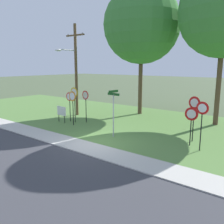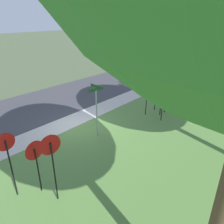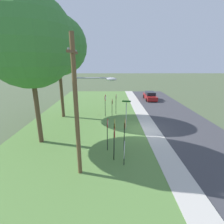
% 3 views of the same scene
% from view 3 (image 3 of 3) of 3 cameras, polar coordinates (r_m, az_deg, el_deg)
% --- Properties ---
extents(ground_plane, '(160.00, 160.00, 0.00)m').
position_cam_3_polar(ground_plane, '(17.00, 10.33, -5.97)').
color(ground_plane, '#4C5B3D').
extents(road_asphalt, '(44.00, 6.40, 0.01)m').
position_cam_3_polar(road_asphalt, '(18.49, 25.17, -5.44)').
color(road_asphalt, '#3D3D42').
rests_on(road_asphalt, ground_plane).
extents(sidewalk_strip, '(44.00, 1.60, 0.06)m').
position_cam_3_polar(sidewalk_strip, '(17.15, 12.97, -5.81)').
color(sidewalk_strip, '#BCB7AD').
rests_on(sidewalk_strip, ground_plane).
extents(grass_median, '(44.00, 12.00, 0.04)m').
position_cam_3_polar(grass_median, '(16.94, -10.15, -5.96)').
color(grass_median, '#567F3D').
rests_on(grass_median, ground_plane).
extents(stop_sign_near_left, '(0.72, 0.10, 2.53)m').
position_cam_3_polar(stop_sign_near_left, '(12.25, 4.33, -5.41)').
color(stop_sign_near_left, black).
rests_on(stop_sign_near_left, grass_median).
extents(stop_sign_near_right, '(0.66, 0.09, 2.30)m').
position_cam_3_polar(stop_sign_near_right, '(11.20, 0.82, -8.59)').
color(stop_sign_near_right, black).
rests_on(stop_sign_near_right, grass_median).
extents(stop_sign_far_left, '(0.67, 0.11, 2.48)m').
position_cam_3_polar(stop_sign_far_left, '(12.34, -1.48, -5.43)').
color(stop_sign_far_left, black).
rests_on(stop_sign_far_left, grass_median).
extents(stop_sign_far_center, '(0.76, 0.10, 2.73)m').
position_cam_3_polar(stop_sign_far_center, '(11.61, 0.89, -5.81)').
color(stop_sign_far_center, black).
rests_on(stop_sign_far_center, grass_median).
extents(yield_sign_near_left, '(0.66, 0.12, 2.60)m').
position_cam_3_polar(yield_sign_near_left, '(21.01, 1.43, 4.33)').
color(yield_sign_near_left, black).
rests_on(yield_sign_near_left, grass_median).
extents(yield_sign_near_right, '(0.73, 0.11, 2.16)m').
position_cam_3_polar(yield_sign_near_right, '(20.38, 0.10, 3.00)').
color(yield_sign_near_right, black).
rests_on(yield_sign_near_right, grass_median).
extents(yield_sign_far_left, '(0.73, 0.17, 2.66)m').
position_cam_3_polar(yield_sign_far_left, '(20.15, -2.23, 3.97)').
color(yield_sign_far_left, black).
rests_on(yield_sign_far_left, grass_median).
extents(street_name_post, '(0.96, 0.81, 2.92)m').
position_cam_3_polar(street_name_post, '(16.20, 4.79, -0.20)').
color(street_name_post, '#9EA0A8').
rests_on(street_name_post, grass_median).
extents(utility_pole, '(2.10, 2.28, 7.81)m').
position_cam_3_polar(utility_pole, '(9.20, -11.02, 2.58)').
color(utility_pole, brown).
rests_on(utility_pole, grass_median).
extents(notice_board, '(1.10, 0.14, 1.25)m').
position_cam_3_polar(notice_board, '(11.41, 4.17, -12.79)').
color(notice_board, black).
rests_on(notice_board, grass_median).
extents(oak_tree_left, '(6.62, 6.62, 11.09)m').
position_cam_3_polar(oak_tree_left, '(14.20, -26.31, 20.46)').
color(oak_tree_left, brown).
rests_on(oak_tree_left, grass_median).
extents(oak_tree_right, '(6.34, 6.34, 11.19)m').
position_cam_3_polar(oak_tree_right, '(20.45, -17.85, 20.39)').
color(oak_tree_right, brown).
rests_on(oak_tree_right, grass_median).
extents(parked_sedan_distant, '(4.51, 1.95, 1.39)m').
position_cam_3_polar(parked_sedan_distant, '(30.36, 12.67, 5.27)').
color(parked_sedan_distant, maroon).
rests_on(parked_sedan_distant, road_asphalt).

